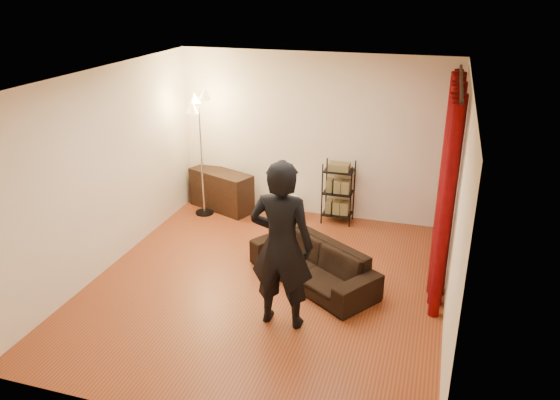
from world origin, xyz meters
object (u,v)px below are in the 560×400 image
(sofa, at_px, (313,263))
(wire_shelf, at_px, (338,192))
(media_cabinet, at_px, (221,190))
(floor_lamp, at_px, (201,156))
(storage_boxes, at_px, (285,207))
(person, at_px, (281,246))

(sofa, xyz_separation_m, wire_shelf, (-0.07, 2.01, 0.24))
(sofa, distance_m, media_cabinet, 2.88)
(sofa, bearing_deg, floor_lamp, 178.17)
(media_cabinet, relative_size, wire_shelf, 1.13)
(sofa, relative_size, storage_boxes, 4.74)
(media_cabinet, bearing_deg, person, -34.23)
(storage_boxes, bearing_deg, sofa, -63.86)
(person, height_order, wire_shelf, person)
(media_cabinet, xyz_separation_m, wire_shelf, (2.04, 0.05, 0.18))
(storage_boxes, bearing_deg, wire_shelf, 2.09)
(person, bearing_deg, floor_lamp, -51.25)
(media_cabinet, distance_m, storage_boxes, 1.15)
(media_cabinet, xyz_separation_m, storage_boxes, (1.14, 0.02, -0.18))
(wire_shelf, relative_size, floor_lamp, 0.50)
(sofa, relative_size, floor_lamp, 0.89)
(storage_boxes, distance_m, wire_shelf, 0.96)
(person, height_order, storage_boxes, person)
(sofa, distance_m, floor_lamp, 2.95)
(wire_shelf, bearing_deg, storage_boxes, 157.28)
(wire_shelf, bearing_deg, person, -115.87)
(media_cabinet, bearing_deg, floor_lamp, -102.84)
(storage_boxes, bearing_deg, media_cabinet, -179.13)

